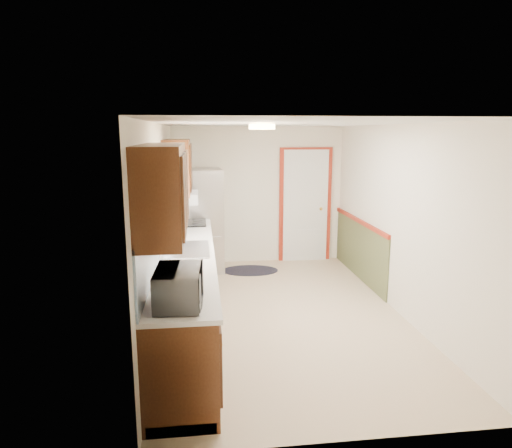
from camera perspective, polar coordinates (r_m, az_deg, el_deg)
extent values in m
cube|color=#C4AC8A|center=(6.00, 3.31, -11.13)|extent=(3.20, 5.20, 0.12)
cube|color=white|center=(5.55, 3.60, 12.44)|extent=(3.20, 5.20, 0.12)
cube|color=white|center=(8.09, 0.25, 3.60)|extent=(3.20, 0.10, 2.40)
cube|color=white|center=(3.31, 11.38, -8.20)|extent=(3.20, 0.10, 2.40)
cube|color=white|center=(5.58, -11.87, -0.18)|extent=(0.10, 5.20, 2.40)
cube|color=white|center=(6.10, 17.44, 0.51)|extent=(0.10, 5.20, 2.40)
cube|color=#3E1E0E|center=(5.47, -8.64, -8.45)|extent=(0.60, 4.00, 0.90)
cube|color=white|center=(5.33, -8.63, -3.69)|extent=(0.63, 4.00, 0.04)
cube|color=#518DC5|center=(5.28, -12.01, -0.67)|extent=(0.02, 4.00, 0.55)
cube|color=#3E1E0E|center=(3.89, -11.58, 4.21)|extent=(0.35, 1.40, 0.75)
cube|color=#3E1E0E|center=(6.58, -9.79, 7.12)|extent=(0.35, 1.20, 0.75)
cube|color=white|center=(5.32, -12.07, 3.83)|extent=(0.02, 1.00, 0.90)
cube|color=#DA4A28|center=(5.28, -11.74, 7.61)|extent=(0.05, 1.12, 0.24)
cube|color=#B7B7BC|center=(5.42, -8.67, -3.17)|extent=(0.52, 0.82, 0.02)
cube|color=white|center=(6.67, -9.21, 3.30)|extent=(0.45, 0.60, 0.15)
cube|color=maroon|center=(8.24, 6.15, 2.27)|extent=(0.94, 0.05, 2.08)
cube|color=white|center=(8.22, 6.19, 2.24)|extent=(0.80, 0.04, 2.00)
cube|color=#4B512D|center=(7.48, 12.79, -3.19)|extent=(0.02, 2.30, 0.90)
cube|color=maroon|center=(7.37, 12.85, 0.34)|extent=(0.04, 2.30, 0.06)
cylinder|color=#FFD88C|center=(5.30, 0.74, 12.08)|extent=(0.30, 0.30, 0.06)
imported|color=white|center=(3.70, -9.61, -7.29)|extent=(0.32, 0.55, 0.36)
cube|color=#B7B7BC|center=(7.64, -6.94, 0.42)|extent=(0.76, 0.71, 1.71)
cylinder|color=black|center=(7.29, -8.77, -0.83)|extent=(0.02, 0.02, 1.20)
ellipsoid|color=black|center=(7.74, -0.78, -5.82)|extent=(0.99, 0.69, 0.01)
cube|color=black|center=(6.98, -8.33, 0.15)|extent=(0.50, 0.60, 0.02)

